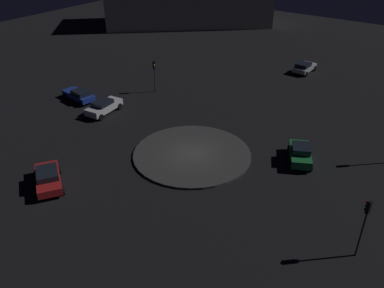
# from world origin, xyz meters

# --- Properties ---
(ground_plane) EXTENTS (118.79, 118.79, 0.00)m
(ground_plane) POSITION_xyz_m (0.00, 0.00, 0.00)
(ground_plane) COLOR black
(roundabout_island) EXTENTS (10.57, 10.57, 0.19)m
(roundabout_island) POSITION_xyz_m (0.00, 0.00, 0.10)
(roundabout_island) COLOR #383838
(roundabout_island) RESTS_ON ground_plane
(car_red) EXTENTS (3.89, 4.61, 1.41)m
(car_red) POSITION_xyz_m (10.41, -6.57, 0.75)
(car_red) COLOR red
(car_red) RESTS_ON ground_plane
(car_silver) EXTENTS (3.97, 2.19, 1.40)m
(car_silver) POSITION_xyz_m (-26.05, -0.03, 0.74)
(car_silver) COLOR silver
(car_silver) RESTS_ON ground_plane
(car_blue) EXTENTS (2.46, 4.56, 1.32)m
(car_blue) POSITION_xyz_m (-2.19, -17.53, 0.69)
(car_blue) COLOR #1E38A5
(car_blue) RESTS_ON ground_plane
(car_white) EXTENTS (4.49, 2.32, 1.47)m
(car_white) POSITION_xyz_m (-1.48, -12.75, 0.78)
(car_white) COLOR white
(car_white) RESTS_ON ground_plane
(car_green) EXTENTS (4.27, 3.28, 1.59)m
(car_green) POSITION_xyz_m (-4.64, 8.25, 0.80)
(car_green) COLOR #1E7238
(car_green) RESTS_ON ground_plane
(traffic_light_north) EXTENTS (0.34, 0.38, 4.38)m
(traffic_light_north) POSITION_xyz_m (3.81, 15.52, 3.11)
(traffic_light_north) COLOR #2D2D2D
(traffic_light_north) RESTS_ON ground_plane
(traffic_light_southwest) EXTENTS (0.37, 0.39, 3.84)m
(traffic_light_southwest) POSITION_xyz_m (-9.17, -12.03, 2.74)
(traffic_light_southwest) COLOR #2D2D2D
(traffic_light_southwest) RESTS_ON ground_plane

